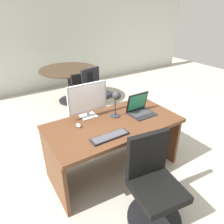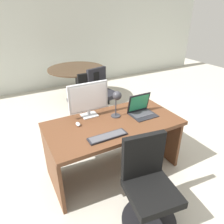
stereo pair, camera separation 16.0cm
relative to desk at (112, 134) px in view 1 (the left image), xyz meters
The scene contains 12 objects.
ground 1.55m from the desk, 90.00° to the left, with size 12.00×12.00×0.00m, color #B7B2A3.
back_wall 3.70m from the desk, 90.00° to the left, with size 10.00×0.10×2.80m, color silver.
desk is the anchor object (origin of this frame).
monitor 0.54m from the desk, 127.28° to the left, with size 0.51×0.16×0.44m.
laptop 0.50m from the desk, ahead, with size 0.32×0.28×0.26m.
keyboard 0.42m from the desk, 125.90° to the right, with size 0.43×0.12×0.02m.
mouse 0.47m from the desk, 167.76° to the left, with size 0.05×0.08×0.04m.
desk_lamp 0.46m from the desk, 28.24° to the left, with size 0.12×0.14×0.35m.
office_chair 0.86m from the desk, 93.33° to the right, with size 0.56×0.56×0.93m.
meeting_table 2.44m from the desk, 80.58° to the left, with size 1.25×1.25×0.77m.
meeting_chair_near 1.66m from the desk, 68.54° to the left, with size 0.56×0.57×0.92m.
meeting_chair_far 1.58m from the desk, 75.81° to the left, with size 0.56×0.56×0.85m.
Camera 1 is at (-1.19, -1.82, 1.99)m, focal length 33.14 mm.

